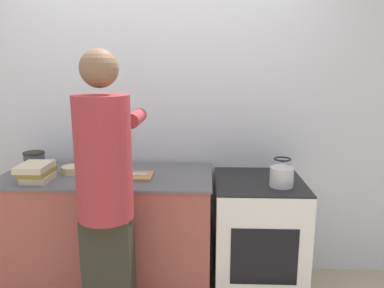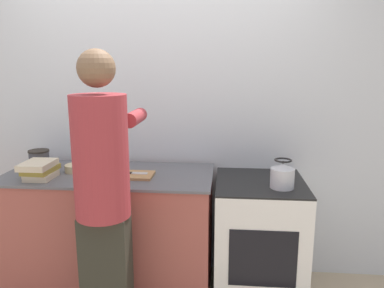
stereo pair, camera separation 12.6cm
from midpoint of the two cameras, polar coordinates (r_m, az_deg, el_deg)
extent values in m
cube|color=silver|center=(3.01, -3.36, 4.30)|extent=(8.00, 0.05, 2.60)
cube|color=#9E4C42|center=(2.94, -10.91, -13.32)|extent=(1.48, 0.66, 0.91)
cube|color=#56565B|center=(2.77, -11.30, -4.58)|extent=(1.51, 0.68, 0.02)
cube|color=silver|center=(2.87, 11.34, -14.32)|extent=(0.62, 0.67, 0.89)
cube|color=black|center=(2.70, 11.73, -5.73)|extent=(0.62, 0.67, 0.01)
cube|color=black|center=(2.55, 12.18, -16.72)|extent=(0.43, 0.01, 0.39)
cube|color=#2B2A21|center=(2.45, -11.27, -19.76)|extent=(0.28, 0.17, 0.84)
cylinder|color=maroon|center=(2.15, -12.11, -1.96)|extent=(0.31, 0.31, 0.70)
sphere|color=brown|center=(2.09, -12.71, 11.20)|extent=(0.21, 0.21, 0.21)
cylinder|color=maroon|center=(2.43, -13.34, 4.02)|extent=(0.09, 0.30, 0.09)
cylinder|color=maroon|center=(2.36, -7.14, 4.02)|extent=(0.09, 0.30, 0.09)
cube|color=#A87A4C|center=(2.67, -7.92, -4.72)|extent=(0.31, 0.20, 0.02)
cube|color=silver|center=(2.66, -6.65, -4.47)|extent=(0.11, 0.04, 0.01)
cube|color=black|center=(2.68, -8.53, -4.38)|extent=(0.07, 0.03, 0.01)
cylinder|color=silver|center=(2.58, 14.96, -5.06)|extent=(0.16, 0.16, 0.13)
cone|color=silver|center=(2.55, 15.06, -3.28)|extent=(0.13, 0.13, 0.03)
sphere|color=black|center=(2.55, 15.09, -2.71)|extent=(0.02, 0.02, 0.02)
torus|color=black|center=(2.54, 15.11, -2.41)|extent=(0.11, 0.11, 0.01)
cylinder|color=#C6B789|center=(2.87, -16.08, -3.55)|extent=(0.16, 0.16, 0.05)
cylinder|color=#4C4C51|center=(3.00, -21.13, -2.39)|extent=(0.14, 0.14, 0.14)
cylinder|color=#28231E|center=(2.98, -21.24, -1.01)|extent=(0.15, 0.15, 0.01)
cube|color=beige|center=(2.77, -20.78, -4.52)|extent=(0.17, 0.21, 0.04)
cube|color=olive|center=(2.77, -20.87, -3.65)|extent=(0.19, 0.25, 0.03)
cube|color=beige|center=(2.75, -21.26, -2.97)|extent=(0.19, 0.25, 0.04)
camera|label=1|loc=(0.06, -88.56, 0.31)|focal=35.00mm
camera|label=2|loc=(0.06, 91.44, -0.31)|focal=35.00mm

